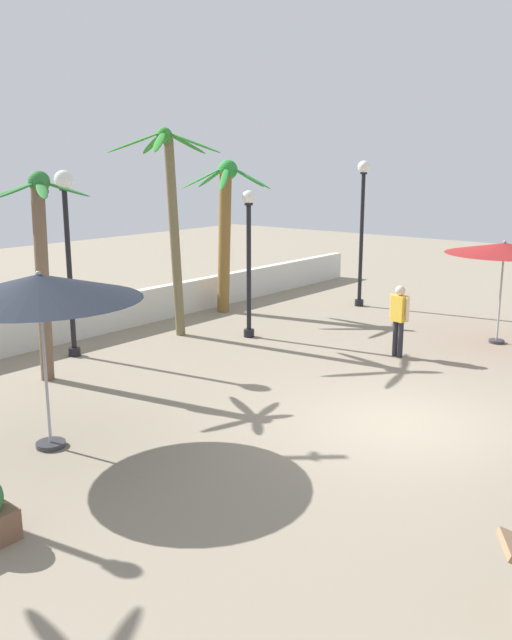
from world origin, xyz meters
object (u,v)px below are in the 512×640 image
(palm_tree_2, at_px, (172,207))
(guest_0, at_px, (399,314))
(palm_tree_0, at_px, (42,251))
(lamp_post_0, at_px, (67,235))
(patio_umbrella_2, at_px, (504,249))
(palm_tree_3, at_px, (226,219))
(patio_umbrella_0, at_px, (39,288))
(lamp_post_1, at_px, (362,217))
(lamp_post_3, at_px, (249,252))

(palm_tree_2, distance_m, guest_0, 6.22)
(palm_tree_0, height_order, lamp_post_0, palm_tree_0)
(patio_umbrella_2, bearing_deg, palm_tree_3, 100.42)
(palm_tree_0, bearing_deg, patio_umbrella_0, -124.52)
(lamp_post_0, height_order, lamp_post_1, lamp_post_1)
(palm_tree_0, distance_m, lamp_post_3, 5.46)
(patio_umbrella_0, distance_m, lamp_post_1, 12.77)
(palm_tree_2, relative_size, palm_tree_3, 1.17)
(palm_tree_0, distance_m, palm_tree_3, 7.54)
(palm_tree_0, distance_m, palm_tree_2, 4.24)
(lamp_post_0, bearing_deg, palm_tree_3, 4.91)
(patio_umbrella_2, relative_size, guest_0, 1.68)
(palm_tree_0, bearing_deg, lamp_post_3, -10.79)
(patio_umbrella_0, xyz_separation_m, guest_0, (8.19, -1.89, -1.57))
(patio_umbrella_2, height_order, palm_tree_2, palm_tree_2)
(palm_tree_2, height_order, lamp_post_1, palm_tree_2)
(palm_tree_2, bearing_deg, guest_0, -70.14)
(palm_tree_0, bearing_deg, guest_0, -38.73)
(patio_umbrella_2, bearing_deg, palm_tree_2, 124.37)
(patio_umbrella_2, bearing_deg, guest_0, 152.88)
(patio_umbrella_2, distance_m, palm_tree_2, 8.31)
(palm_tree_2, height_order, lamp_post_3, palm_tree_2)
(lamp_post_0, relative_size, lamp_post_1, 0.95)
(lamp_post_0, distance_m, lamp_post_3, 4.52)
(lamp_post_1, height_order, lamp_post_3, lamp_post_1)
(patio_umbrella_2, distance_m, lamp_post_3, 6.32)
(lamp_post_1, height_order, guest_0, lamp_post_1)
(patio_umbrella_2, bearing_deg, lamp_post_3, 123.38)
(patio_umbrella_0, relative_size, lamp_post_3, 0.83)
(lamp_post_3, relative_size, guest_0, 2.23)
(palm_tree_0, xyz_separation_m, lamp_post_3, (5.34, -1.02, -0.47))
(patio_umbrella_2, bearing_deg, patio_umbrella_0, 163.26)
(palm_tree_0, relative_size, palm_tree_3, 0.95)
(palm_tree_0, xyz_separation_m, palm_tree_3, (7.37, 1.56, 0.10))
(lamp_post_3, bearing_deg, palm_tree_2, 127.59)
(lamp_post_0, height_order, guest_0, lamp_post_0)
(palm_tree_2, bearing_deg, lamp_post_0, 169.32)
(patio_umbrella_0, xyz_separation_m, palm_tree_3, (9.45, 4.58, 0.22))
(patio_umbrella_0, height_order, guest_0, patio_umbrella_0)
(palm_tree_3, xyz_separation_m, lamp_post_0, (-6.00, -0.52, 0.04))
(palm_tree_3, distance_m, lamp_post_3, 3.33)
(palm_tree_3, bearing_deg, patio_umbrella_2, -79.58)
(lamp_post_3, bearing_deg, guest_0, -78.71)
(guest_0, bearing_deg, palm_tree_3, 79.04)
(lamp_post_0, xyz_separation_m, guest_0, (4.75, -5.96, -1.83))
(palm_tree_3, bearing_deg, lamp_post_3, -128.18)
(palm_tree_0, relative_size, lamp_post_1, 0.95)
(palm_tree_0, height_order, guest_0, palm_tree_0)
(palm_tree_2, relative_size, lamp_post_0, 1.23)
(lamp_post_1, relative_size, guest_0, 2.67)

